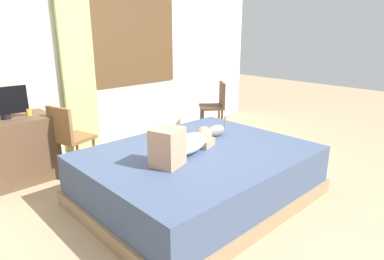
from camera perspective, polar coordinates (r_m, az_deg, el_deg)
The scene contains 11 objects.
ground_plane at distance 3.49m, azimuth 2.09°, elevation -11.87°, with size 16.00×16.00×0.00m, color tan.
back_wall_with_window at distance 4.87m, azimuth -16.92°, elevation 13.53°, with size 6.40×0.14×2.90m.
bed at distance 3.42m, azimuth 1.10°, elevation -7.67°, with size 2.22×1.74×0.52m.
person_lying at distance 3.17m, azimuth -1.46°, elevation -2.37°, with size 0.93×0.50×0.34m.
cat at distance 3.73m, azimuth 3.84°, elevation -0.17°, with size 0.36×0.12×0.21m.
desk at distance 4.26m, azimuth -28.45°, elevation -3.14°, with size 0.90×0.56×0.74m.
tv_monitor at distance 4.12m, azimuth -29.49°, elevation 4.11°, with size 0.48×0.10×0.35m.
cup at distance 4.20m, azimuth -26.16°, elevation 2.78°, with size 0.06×0.06×0.08m, color gold.
chair_by_desk at distance 4.07m, azimuth -20.34°, elevation -0.90°, with size 0.47×0.47×0.86m.
chair_spare at distance 5.45m, azimuth 4.10°, elevation 4.47°, with size 0.53×0.53×0.86m.
curtain_left at distance 4.66m, azimuth -19.02°, elevation 11.24°, with size 0.44×0.06×2.58m, color #ADCC75.
Camera 1 is at (-2.20, -2.13, 1.69)m, focal length 31.22 mm.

